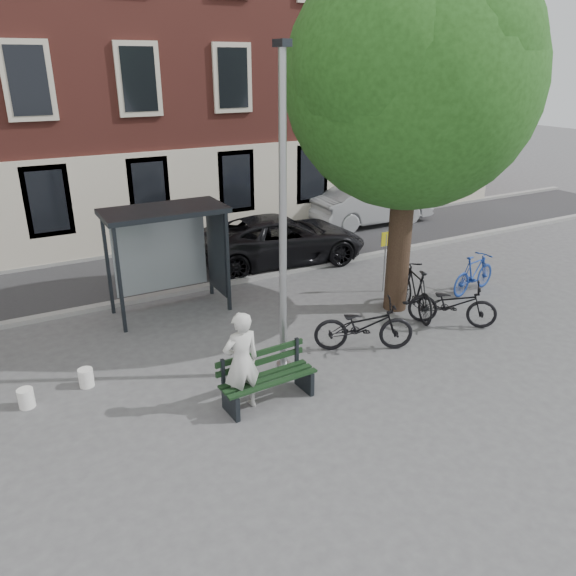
# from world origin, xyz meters

# --- Properties ---
(ground) EXTENTS (90.00, 90.00, 0.00)m
(ground) POSITION_xyz_m (0.00, 0.00, 0.00)
(ground) COLOR #4C4C4F
(ground) RESTS_ON ground
(road) EXTENTS (40.00, 4.00, 0.01)m
(road) POSITION_xyz_m (0.00, 7.00, 0.01)
(road) COLOR #28282B
(road) RESTS_ON ground
(curb_near) EXTENTS (40.00, 0.25, 0.12)m
(curb_near) POSITION_xyz_m (0.00, 5.00, 0.06)
(curb_near) COLOR gray
(curb_near) RESTS_ON ground
(curb_far) EXTENTS (40.00, 0.25, 0.12)m
(curb_far) POSITION_xyz_m (0.00, 9.00, 0.06)
(curb_far) COLOR gray
(curb_far) RESTS_ON ground
(building_row) EXTENTS (30.00, 8.00, 14.00)m
(building_row) POSITION_xyz_m (0.00, 13.00, 7.00)
(building_row) COLOR brown
(building_row) RESTS_ON ground
(lamppost) EXTENTS (0.28, 0.35, 6.11)m
(lamppost) POSITION_xyz_m (0.00, 0.00, 2.78)
(lamppost) COLOR #9EA0A3
(lamppost) RESTS_ON ground
(tree_right) EXTENTS (5.76, 5.60, 8.20)m
(tree_right) POSITION_xyz_m (4.01, 1.38, 5.62)
(tree_right) COLOR black
(tree_right) RESTS_ON ground
(bus_shelter) EXTENTS (2.85, 1.45, 2.62)m
(bus_shelter) POSITION_xyz_m (-0.61, 4.11, 1.92)
(bus_shelter) COLOR #1E2328
(bus_shelter) RESTS_ON ground
(painter) EXTENTS (0.70, 0.48, 1.87)m
(painter) POSITION_xyz_m (-1.20, -0.69, 0.94)
(painter) COLOR silver
(painter) RESTS_ON ground
(bench) EXTENTS (1.82, 0.69, 0.92)m
(bench) POSITION_xyz_m (-0.71, -0.69, 0.42)
(bench) COLOR #1E2328
(bench) RESTS_ON ground
(bike_a) EXTENTS (2.23, 1.60, 1.11)m
(bike_a) POSITION_xyz_m (2.00, 0.10, 0.56)
(bike_a) COLOR black
(bike_a) RESTS_ON ground
(bike_b) EXTENTS (1.83, 0.83, 1.06)m
(bike_b) POSITION_xyz_m (6.50, 1.32, 0.53)
(bike_b) COLOR navy
(bike_b) RESTS_ON ground
(bike_c) EXTENTS (1.96, 1.88, 1.06)m
(bike_c) POSITION_xyz_m (4.54, 0.09, 0.53)
(bike_c) COLOR black
(bike_c) RESTS_ON ground
(bike_d) EXTENTS (1.19, 2.12, 1.23)m
(bike_d) POSITION_xyz_m (4.18, 0.98, 0.61)
(bike_d) COLOR black
(bike_d) RESTS_ON ground
(car_dark) EXTENTS (5.46, 2.98, 1.45)m
(car_dark) POSITION_xyz_m (3.17, 6.00, 0.73)
(car_dark) COLOR black
(car_dark) RESTS_ON ground
(car_silver) EXTENTS (4.83, 1.72, 1.59)m
(car_silver) POSITION_xyz_m (8.25, 8.26, 0.79)
(car_silver) COLOR #999CA0
(car_silver) RESTS_ON ground
(bucket_a) EXTENTS (0.35, 0.35, 0.36)m
(bucket_a) POSITION_xyz_m (-4.59, 1.20, 0.18)
(bucket_a) COLOR white
(bucket_a) RESTS_ON ground
(bucket_b) EXTENTS (0.28, 0.28, 0.36)m
(bucket_b) POSITION_xyz_m (-3.52, 1.41, 0.18)
(bucket_b) COLOR white
(bucket_b) RESTS_ON ground
(notice_sign) EXTENTS (0.29, 0.04, 1.66)m
(notice_sign) POSITION_xyz_m (4.42, 2.53, 1.16)
(notice_sign) COLOR #9EA0A3
(notice_sign) RESTS_ON ground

